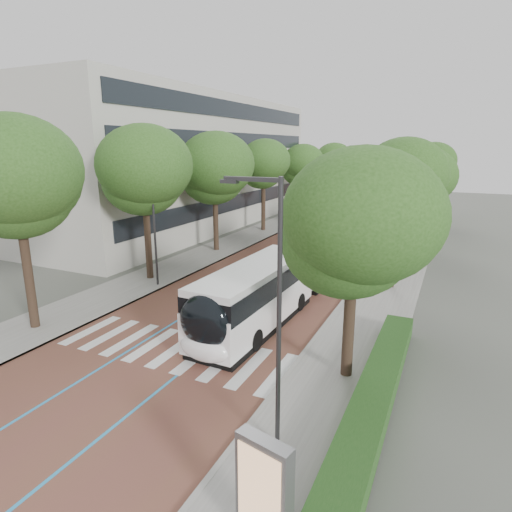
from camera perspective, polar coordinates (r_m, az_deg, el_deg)
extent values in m
plane|color=#51544C|center=(19.35, -13.05, -13.22)|extent=(160.00, 160.00, 0.00)
cube|color=brown|center=(55.12, 13.31, 4.85)|extent=(11.00, 140.00, 0.02)
cube|color=gray|center=(57.07, 5.91, 5.53)|extent=(4.00, 140.00, 0.12)
cube|color=gray|center=(54.13, 21.11, 4.15)|extent=(4.00, 140.00, 0.12)
cube|color=gray|center=(56.49, 7.73, 5.38)|extent=(0.20, 140.00, 0.14)
cube|color=gray|center=(54.28, 19.11, 4.35)|extent=(0.20, 140.00, 0.14)
cube|color=silver|center=(23.00, -21.12, -9.17)|extent=(0.55, 3.60, 0.01)
cube|color=silver|center=(22.17, -18.83, -9.87)|extent=(0.55, 3.60, 0.01)
cube|color=silver|center=(21.38, -16.35, -10.60)|extent=(0.55, 3.60, 0.01)
cube|color=silver|center=(20.63, -13.68, -11.36)|extent=(0.55, 3.60, 0.01)
cube|color=silver|center=(19.93, -10.80, -12.15)|extent=(0.55, 3.60, 0.01)
cube|color=silver|center=(19.29, -7.70, -12.96)|extent=(0.55, 3.60, 0.01)
cube|color=silver|center=(18.71, -4.37, -13.79)|extent=(0.55, 3.60, 0.01)
cube|color=silver|center=(18.20, -0.82, -14.62)|extent=(0.55, 3.60, 0.01)
cube|color=silver|center=(17.76, 2.95, -15.43)|extent=(0.55, 3.60, 0.01)
cube|color=#288CC9|center=(55.46, 11.69, 5.01)|extent=(0.12, 126.00, 0.01)
cube|color=#288CC9|center=(54.83, 14.95, 4.71)|extent=(0.12, 126.00, 0.01)
cube|color=#A5A299|center=(51.31, -11.61, 12.11)|extent=(18.00, 40.00, 14.00)
cube|color=black|center=(46.86, -2.34, 7.28)|extent=(0.12, 38.00, 1.60)
cube|color=black|center=(46.57, -2.38, 11.19)|extent=(0.12, 38.00, 1.60)
cube|color=black|center=(46.49, -2.42, 15.13)|extent=(0.12, 38.00, 1.60)
cube|color=black|center=(46.62, -2.46, 18.81)|extent=(0.12, 38.00, 1.60)
cube|color=#1B4618|center=(15.81, 15.40, -17.99)|extent=(1.20, 14.00, 0.80)
cylinder|color=#2D2D2F|center=(12.06, 3.08, -8.75)|extent=(0.14, 0.14, 8.00)
cube|color=#2D2D2F|center=(11.44, -0.43, 10.20)|extent=(1.70, 0.12, 0.12)
cube|color=#2D2D2F|center=(11.76, -3.55, 9.90)|extent=(0.50, 0.20, 0.10)
cylinder|color=#2D2D2F|center=(35.86, 18.32, 6.14)|extent=(0.14, 0.14, 8.00)
cube|color=#2D2D2F|center=(35.65, 17.52, 12.47)|extent=(1.70, 0.12, 0.12)
cube|color=#2D2D2F|center=(35.75, 16.37, 12.42)|extent=(0.50, 0.20, 0.10)
cylinder|color=#2D2D2F|center=(27.66, -13.42, 4.20)|extent=(0.14, 0.14, 8.00)
cylinder|color=black|center=(23.56, -28.01, -2.81)|extent=(0.44, 0.44, 5.12)
ellipsoid|color=#244A17|center=(22.76, -29.40, 8.45)|extent=(5.95, 5.95, 5.05)
cylinder|color=black|center=(29.60, -14.18, 1.63)|extent=(0.44, 0.44, 5.02)
ellipsoid|color=#244A17|center=(28.96, -14.75, 10.47)|extent=(6.09, 6.09, 5.18)
cylinder|color=black|center=(36.88, -5.38, 4.33)|extent=(0.44, 0.44, 4.82)
ellipsoid|color=#244A17|center=(36.37, -5.55, 11.14)|extent=(6.31, 6.31, 5.37)
cylinder|color=black|center=(45.67, 0.98, 6.36)|extent=(0.44, 0.44, 4.83)
ellipsoid|color=#244A17|center=(45.26, 1.01, 11.87)|extent=(5.17, 5.17, 4.40)
cylinder|color=black|center=(56.78, 5.96, 7.68)|extent=(0.44, 0.44, 4.43)
ellipsoid|color=#244A17|center=(56.45, 6.07, 11.74)|extent=(5.41, 5.41, 4.60)
cylinder|color=black|center=(71.05, 10.00, 8.91)|extent=(0.44, 0.44, 4.45)
ellipsoid|color=#244A17|center=(70.78, 10.14, 12.16)|extent=(5.92, 5.92, 5.04)
cylinder|color=black|center=(17.04, 12.25, -9.33)|extent=(0.44, 0.44, 4.18)
ellipsoid|color=#244A17|center=(15.92, 12.98, 3.29)|extent=(5.76, 5.76, 4.89)
cylinder|color=black|center=(28.25, 17.81, 0.46)|extent=(0.44, 0.44, 4.73)
ellipsoid|color=#244A17|center=(27.58, 18.50, 9.15)|extent=(5.06, 5.06, 4.30)
cylinder|color=black|center=(41.99, 20.34, 4.19)|extent=(0.44, 0.44, 4.03)
ellipsoid|color=#244A17|center=(41.55, 20.78, 9.16)|extent=(6.04, 6.04, 5.14)
cylinder|color=black|center=(57.77, 21.82, 6.93)|extent=(0.44, 0.44, 4.59)
ellipsoid|color=#244A17|center=(57.44, 22.21, 11.05)|extent=(5.37, 5.37, 4.56)
cylinder|color=black|center=(25.71, 5.19, -1.61)|extent=(2.33, 0.98, 2.30)
cube|color=white|center=(21.42, -0.02, -6.33)|extent=(2.83, 9.44, 1.82)
cube|color=black|center=(21.05, -0.02, -3.42)|extent=(2.86, 9.26, 0.97)
cube|color=silver|center=(20.86, -0.02, -1.75)|extent=(2.77, 9.25, 0.31)
cube|color=black|center=(21.83, -0.02, -8.99)|extent=(2.77, 9.07, 0.35)
cube|color=white|center=(29.76, 8.28, -0.49)|extent=(2.77, 7.82, 1.82)
cube|color=black|center=(29.48, 8.36, 1.65)|extent=(2.81, 7.67, 0.97)
cube|color=silver|center=(29.35, 8.41, 2.87)|extent=(2.72, 7.67, 0.31)
cube|color=black|center=(30.05, 8.21, -2.49)|extent=(2.71, 7.51, 0.35)
ellipsoid|color=black|center=(17.53, -6.85, -8.71)|extent=(2.39, 1.18, 2.28)
ellipsoid|color=white|center=(17.97, -6.83, -12.11)|extent=(2.38, 1.08, 1.14)
cylinder|color=black|center=(20.42, -5.85, -9.81)|extent=(0.34, 1.01, 1.00)
cylinder|color=black|center=(19.38, -0.11, -11.11)|extent=(0.34, 1.01, 1.00)
cylinder|color=black|center=(31.83, 7.29, -0.88)|extent=(0.34, 1.01, 1.00)
cylinder|color=black|center=(31.18, 11.19, -1.37)|extent=(0.34, 1.01, 1.00)
cylinder|color=black|center=(24.75, 0.90, -5.29)|extent=(0.34, 1.01, 1.00)
cylinder|color=black|center=(23.90, 5.79, -6.10)|extent=(0.34, 1.01, 1.00)
cube|color=white|center=(40.45, 12.22, 3.31)|extent=(2.86, 12.07, 1.82)
cube|color=black|center=(40.25, 12.30, 4.90)|extent=(2.90, 11.83, 0.97)
cube|color=silver|center=(40.15, 12.35, 5.81)|extent=(2.81, 11.83, 0.31)
cube|color=black|center=(40.67, 12.13, 1.81)|extent=(2.80, 11.59, 0.35)
ellipsoid|color=black|center=(34.69, 10.37, 2.83)|extent=(2.38, 1.17, 2.28)
ellipsoid|color=white|center=(34.88, 10.26, 0.98)|extent=(2.38, 1.07, 1.14)
cylinder|color=black|center=(37.40, 9.37, 1.35)|extent=(0.33, 1.01, 1.00)
cylinder|color=black|center=(36.94, 12.76, 1.02)|extent=(0.33, 1.01, 1.00)
cylinder|color=black|center=(44.47, 11.71, 3.33)|extent=(0.33, 1.01, 1.00)
cylinder|color=black|center=(44.09, 14.58, 3.07)|extent=(0.33, 1.01, 1.00)
cube|color=white|center=(52.61, 15.98, 5.61)|extent=(3.16, 12.12, 1.82)
cube|color=black|center=(52.45, 16.07, 6.84)|extent=(3.19, 11.88, 0.97)
cube|color=silver|center=(52.38, 16.12, 7.54)|extent=(3.10, 11.88, 0.31)
cube|color=black|center=(52.77, 15.90, 4.45)|extent=(3.08, 11.64, 0.35)
ellipsoid|color=black|center=(46.85, 14.47, 5.60)|extent=(2.41, 1.23, 2.28)
ellipsoid|color=white|center=(46.99, 14.37, 4.22)|extent=(2.40, 1.13, 1.14)
cylinder|color=black|center=(49.52, 13.73, 4.34)|extent=(0.35, 1.02, 1.00)
cylinder|color=black|center=(49.02, 16.29, 4.07)|extent=(0.35, 1.02, 1.00)
cylinder|color=black|center=(56.63, 15.65, 5.45)|extent=(0.35, 1.02, 1.00)
cylinder|color=black|center=(56.19, 17.91, 5.22)|extent=(0.35, 1.02, 1.00)
cube|color=#59595B|center=(10.51, 1.09, -28.42)|extent=(1.39, 0.66, 2.37)
cube|color=#E2A977|center=(10.40, 0.34, -29.00)|extent=(1.11, 0.29, 2.06)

